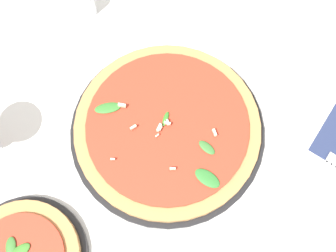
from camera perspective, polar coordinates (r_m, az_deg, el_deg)
ground_plane at (r=0.73m, az=0.15°, el=-0.26°), size 6.00×6.00×0.00m
pizza_arugula_main at (r=0.71m, az=-0.00°, el=-0.38°), size 0.36×0.36×0.05m
shaker_pepper at (r=0.85m, az=-11.71°, el=17.25°), size 0.03×0.03×0.07m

